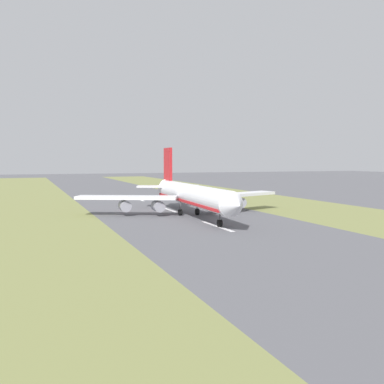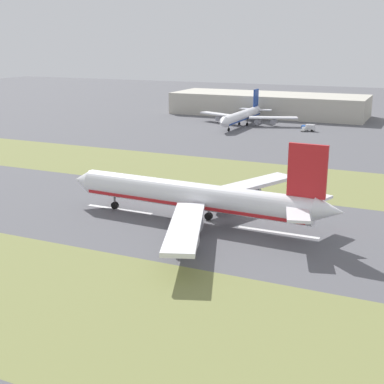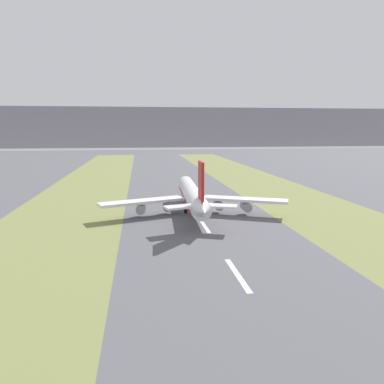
{
  "view_description": "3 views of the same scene",
  "coord_description": "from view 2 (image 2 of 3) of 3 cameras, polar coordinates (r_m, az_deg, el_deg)",
  "views": [
    {
      "loc": [
        43.96,
        123.89,
        16.23
      ],
      "look_at": [
        -0.95,
        4.59,
        7.0
      ],
      "focal_mm": 42.0,
      "sensor_mm": 36.0,
      "label": 1
    },
    {
      "loc": [
        -106.99,
        -43.16,
        39.86
      ],
      "look_at": [
        -0.95,
        4.59,
        7.0
      ],
      "focal_mm": 50.0,
      "sensor_mm": 36.0,
      "label": 2
    },
    {
      "loc": [
        -19.25,
        -125.78,
        29.43
      ],
      "look_at": [
        -0.95,
        4.59,
        7.0
      ],
      "focal_mm": 35.0,
      "sensor_mm": 36.0,
      "label": 3
    }
  ],
  "objects": [
    {
      "name": "grass_median_east",
      "position": [
        162.95,
        8.14,
        1.46
      ],
      "size": [
        40.0,
        600.0,
        0.01
      ],
      "primitive_type": "cube",
      "color": "olive",
      "rests_on": "ground"
    },
    {
      "name": "centreline_dash_mid",
      "position": [
        117.5,
        9.15,
        -4.26
      ],
      "size": [
        1.2,
        18.0,
        0.01
      ],
      "primitive_type": "cube",
      "color": "silver",
      "rests_on": "ground"
    },
    {
      "name": "airplane_main_jet",
      "position": [
        120.31,
        0.81,
        -0.56
      ],
      "size": [
        64.08,
        67.17,
        20.2
      ],
      "color": "white",
      "rests_on": "ground"
    },
    {
      "name": "service_truck",
      "position": [
        253.18,
        12.33,
        6.74
      ],
      "size": [
        3.23,
        6.24,
        3.1
      ],
      "color": "#1E51B2",
      "rests_on": "ground"
    },
    {
      "name": "ground_plane",
      "position": [
        122.06,
        2.15,
        -3.29
      ],
      "size": [
        800.0,
        800.0,
        0.0
      ],
      "primitive_type": "plane",
      "color": "#56565B"
    },
    {
      "name": "centreline_dash_far",
      "position": [
        132.76,
        -7.73,
        -1.84
      ],
      "size": [
        1.2,
        18.0,
        0.01
      ],
      "primitive_type": "cube",
      "color": "silver",
      "rests_on": "ground"
    },
    {
      "name": "apron_car",
      "position": [
        252.26,
        11.91,
        6.58
      ],
      "size": [
        4.67,
        2.68,
        2.03
      ],
      "color": "white",
      "rests_on": "ground"
    },
    {
      "name": "terminal_building",
      "position": [
        305.32,
        8.17,
        9.23
      ],
      "size": [
        36.0,
        106.84,
        11.79
      ],
      "primitive_type": "cube",
      "color": "#BCB7A8",
      "rests_on": "ground"
    },
    {
      "name": "grass_median_west",
      "position": [
        85.4,
        -9.59,
        -12.28
      ],
      "size": [
        40.0,
        600.0,
        0.01
      ],
      "primitive_type": "cube",
      "color": "olive",
      "rests_on": "ground"
    },
    {
      "name": "airplane_parked_apron",
      "position": [
        264.34,
        5.44,
        8.09
      ],
      "size": [
        53.82,
        51.45,
        16.21
      ],
      "color": "white",
      "rests_on": "ground"
    }
  ]
}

